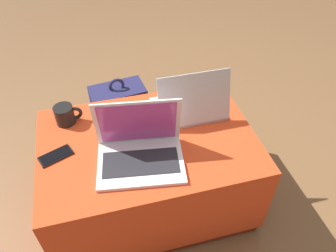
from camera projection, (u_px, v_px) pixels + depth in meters
ground_plane at (151, 199)px, 1.76m from camera, size 14.00×14.00×0.00m
ottoman at (149, 172)px, 1.60m from camera, size 0.96×0.66×0.45m
laptop_near at (140, 149)px, 1.33m from camera, size 0.38×0.30×0.26m
laptop_far at (190, 105)px, 1.54m from camera, size 0.33×0.25×0.25m
cell_phone at (56, 156)px, 1.37m from camera, size 0.15×0.11×0.01m
backpack at (120, 118)px, 1.93m from camera, size 0.31×0.24×0.49m
coffee_mug at (66, 115)px, 1.50m from camera, size 0.13×0.09×0.09m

